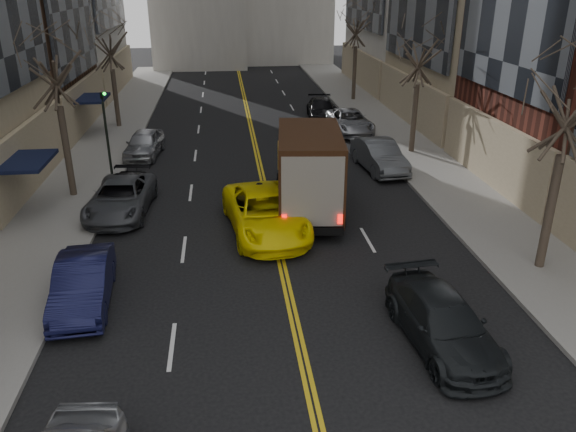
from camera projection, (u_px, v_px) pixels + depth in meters
name	position (u px, v px, depth m)	size (l,w,h in m)	color
sidewalk_left	(99.00, 152.00, 32.13)	(4.00, 66.00, 0.15)	slate
sidewalk_right	(404.00, 143.00, 34.04)	(4.00, 66.00, 0.15)	slate
tree_lf_mid	(50.00, 49.00, 23.20)	(3.20, 3.20, 8.91)	#382D23
tree_lf_far	(108.00, 34.00, 35.30)	(3.20, 3.20, 8.12)	#382D23
tree_rt_near	(576.00, 81.00, 16.90)	(3.20, 3.20, 8.71)	#382D23
tree_rt_mid	(421.00, 42.00, 29.80)	(3.20, 3.20, 8.32)	#382D23
tree_rt_far	(357.00, 13.00, 43.28)	(3.20, 3.20, 9.11)	#382D23
traffic_signal	(106.00, 126.00, 26.65)	(0.29, 0.26, 4.70)	black
ups_truck	(309.00, 171.00, 23.48)	(3.27, 6.88, 3.64)	black
observer_sedan	(443.00, 322.00, 15.22)	(2.38, 4.95, 1.39)	black
taxi	(265.00, 213.00, 21.97)	(2.74, 5.95, 1.65)	#FFEB0A
pedestrian	(261.00, 201.00, 23.08)	(0.60, 0.39, 1.64)	black
parked_lf_b	(83.00, 283.00, 17.11)	(1.53, 4.39, 1.45)	#111236
parked_lf_c	(121.00, 198.00, 23.76)	(2.38, 5.15, 1.43)	#45474C
parked_lf_d	(122.00, 195.00, 24.12)	(1.91, 4.71, 1.37)	black
parked_lf_e	(144.00, 144.00, 31.41)	(1.72, 4.29, 1.46)	#A0A2A7
parked_rt_a	(379.00, 156.00, 29.14)	(1.66, 4.75, 1.56)	#474A4E
parked_rt_b	(350.00, 121.00, 36.31)	(2.39, 5.17, 1.44)	#9A9CA1
parked_rt_c	(321.00, 109.00, 39.75)	(1.94, 4.77, 1.38)	black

